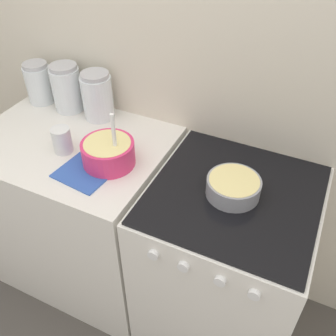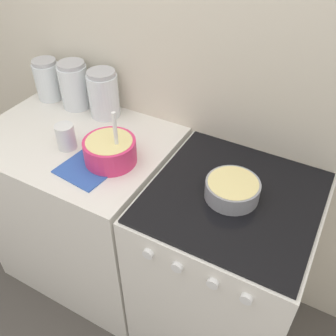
% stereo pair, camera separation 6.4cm
% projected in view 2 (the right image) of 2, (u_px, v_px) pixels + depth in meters
% --- Properties ---
extents(wall_back, '(4.74, 0.05, 2.40)m').
position_uv_depth(wall_back, '(196.00, 72.00, 1.59)').
color(wall_back, beige).
rests_on(wall_back, ground_plane).
extents(countertop_cabinet, '(0.87, 0.65, 0.93)m').
position_uv_depth(countertop_cabinet, '(87.00, 209.00, 1.99)').
color(countertop_cabinet, silver).
rests_on(countertop_cabinet, ground_plane).
extents(stove, '(0.65, 0.67, 0.93)m').
position_uv_depth(stove, '(223.00, 268.00, 1.70)').
color(stove, white).
rests_on(stove, ground_plane).
extents(mixing_bowl, '(0.22, 0.22, 0.25)m').
position_uv_depth(mixing_bowl, '(110.00, 150.00, 1.52)').
color(mixing_bowl, '#E0336B').
rests_on(mixing_bowl, countertop_cabinet).
extents(baking_pan, '(0.20, 0.20, 0.07)m').
position_uv_depth(baking_pan, '(232.00, 189.00, 1.37)').
color(baking_pan, gray).
rests_on(baking_pan, stove).
extents(storage_jar_left, '(0.13, 0.13, 0.21)m').
position_uv_depth(storage_jar_left, '(48.00, 82.00, 1.91)').
color(storage_jar_left, silver).
rests_on(storage_jar_left, countertop_cabinet).
extents(storage_jar_middle, '(0.14, 0.14, 0.23)m').
position_uv_depth(storage_jar_middle, '(75.00, 88.00, 1.84)').
color(storage_jar_middle, silver).
rests_on(storage_jar_middle, countertop_cabinet).
extents(storage_jar_right, '(0.15, 0.15, 0.23)m').
position_uv_depth(storage_jar_right, '(104.00, 97.00, 1.77)').
color(storage_jar_right, silver).
rests_on(storage_jar_right, countertop_cabinet).
extents(tin_can, '(0.08, 0.08, 0.11)m').
position_uv_depth(tin_can, '(66.00, 137.00, 1.60)').
color(tin_can, silver).
rests_on(tin_can, countertop_cabinet).
extents(recipe_page, '(0.23, 0.24, 0.01)m').
position_uv_depth(recipe_page, '(89.00, 167.00, 1.52)').
color(recipe_page, '#3359B2').
rests_on(recipe_page, countertop_cabinet).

